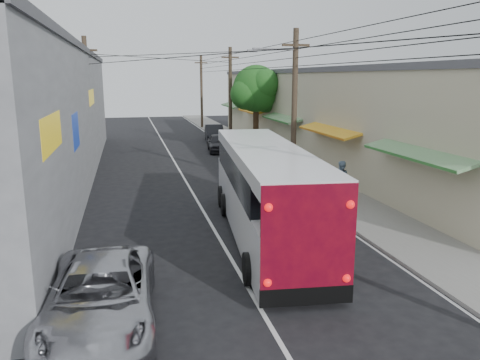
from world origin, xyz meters
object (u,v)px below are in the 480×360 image
Objects in this scene: parked_car_far at (214,133)px; pedestrian_near at (293,166)px; parked_car_mid at (219,143)px; pedestrian_far at (340,180)px; coach_bus at (265,190)px; jeepney at (101,296)px; parked_suv at (255,157)px.

pedestrian_near reaches higher than parked_car_far.
parked_car_mid is 16.07m from pedestrian_far.
parked_car_far is 2.50× the size of pedestrian_far.
parked_car_mid is 2.28× the size of pedestrian_far.
pedestrian_far reaches higher than parked_car_far.
coach_bus is 2.17× the size of jeepney.
pedestrian_near is 4.66m from pedestrian_far.
pedestrian_far is (10.31, 9.11, 0.26)m from jeepney.
coach_bus is 9.50m from pedestrian_near.
jeepney is at bearing 40.70° from pedestrian_near.
jeepney is at bearing -101.00° from parked_car_mid.
parked_suv reaches higher than jeepney.
jeepney is 18.93m from parked_suv.
pedestrian_far is (2.71, -15.84, 0.32)m from parked_car_mid.
parked_car_mid is at bearing -91.23° from parked_car_far.
pedestrian_far is at bearing 44.91° from coach_bus.
coach_bus is at bearing -109.64° from parked_suv.
pedestrian_near is (9.61, 13.72, 0.11)m from jeepney.
jeepney is 32.27m from parked_car_far.
jeepney is 16.75m from pedestrian_near.
parked_car_far is 3.03× the size of pedestrian_near.
parked_suv is at bearing -78.92° from parked_car_mid.
pedestrian_far is (0.69, -4.60, 0.15)m from pedestrian_near.
coach_bus is at bearing 26.80° from pedestrian_far.
parked_car_far is at bearing 88.59° from parked_car_mid.
pedestrian_near is (1.21, -17.44, 0.12)m from parked_car_far.
coach_bus reaches higher than jeepney.
pedestrian_near is (1.30, -3.28, -0.01)m from parked_suv.
parked_car_far is at bearing 77.60° from jeepney.
coach_bus is 1.96× the size of parked_suv.
pedestrian_far is at bearing -74.36° from parked_car_mid.
parked_suv is at bearing -87.90° from pedestrian_far.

